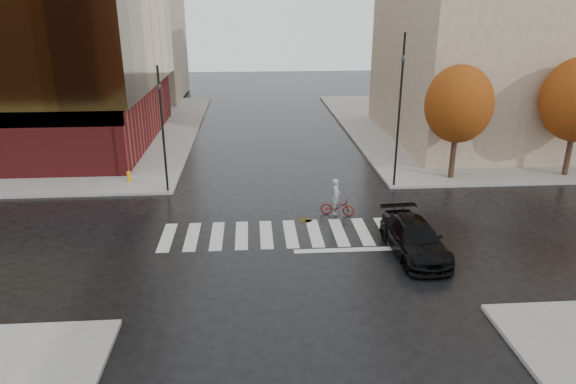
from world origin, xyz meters
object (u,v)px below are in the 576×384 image
at_px(fire_hydrant, 129,176).
at_px(traffic_light_ne, 400,99).
at_px(sedan, 415,238).
at_px(traffic_light_nw, 162,123).
at_px(cyclist, 337,203).

bearing_deg(fire_hydrant, traffic_light_ne, -5.98).
bearing_deg(traffic_light_ne, sedan, 72.40).
distance_m(sedan, traffic_light_nw, 14.22).
bearing_deg(traffic_light_ne, cyclist, 36.31).
distance_m(traffic_light_ne, fire_hydrant, 15.73).
relative_size(sedan, cyclist, 2.52).
distance_m(sedan, fire_hydrant, 16.72).
distance_m(cyclist, fire_hydrant, 12.35).
height_order(cyclist, traffic_light_nw, traffic_light_nw).
bearing_deg(traffic_light_nw, sedan, 42.93).
xyz_separation_m(sedan, traffic_light_nw, (-11.24, 8.10, 3.22)).
bearing_deg(sedan, fire_hydrant, 141.81).
bearing_deg(cyclist, traffic_light_nw, 83.61).
relative_size(cyclist, traffic_light_ne, 0.23).
bearing_deg(cyclist, traffic_light_ne, -28.46).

